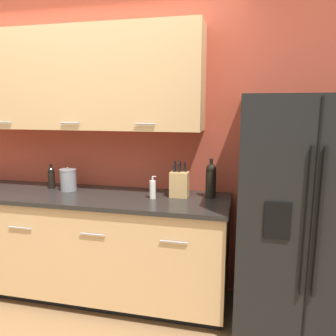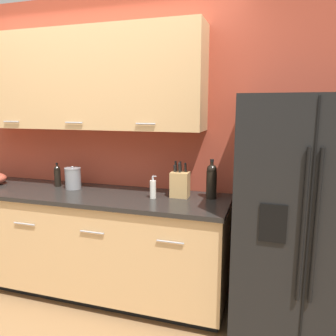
% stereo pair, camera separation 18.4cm
% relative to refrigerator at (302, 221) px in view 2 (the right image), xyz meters
% --- Properties ---
extents(wall_back, '(10.00, 0.39, 2.60)m').
position_rel_refrigerator_xyz_m(wall_back, '(-1.73, 0.33, 0.61)').
color(wall_back, '#AD422D').
rests_on(wall_back, ground_plane).
extents(counter_unit, '(2.60, 0.64, 0.92)m').
position_rel_refrigerator_xyz_m(counter_unit, '(-1.80, 0.05, -0.39)').
color(counter_unit, black).
rests_on(counter_unit, ground_plane).
extents(refrigerator, '(0.90, 0.73, 1.72)m').
position_rel_refrigerator_xyz_m(refrigerator, '(0.00, 0.00, 0.00)').
color(refrigerator, black).
rests_on(refrigerator, ground_plane).
extents(knife_block, '(0.15, 0.11, 0.29)m').
position_rel_refrigerator_xyz_m(knife_block, '(-0.92, 0.13, 0.17)').
color(knife_block, tan).
rests_on(knife_block, counter_unit).
extents(wine_bottle, '(0.08, 0.08, 0.32)m').
position_rel_refrigerator_xyz_m(wine_bottle, '(-0.67, 0.16, 0.21)').
color(wine_bottle, black).
rests_on(wine_bottle, counter_unit).
extents(soap_dispenser, '(0.05, 0.05, 0.18)m').
position_rel_refrigerator_xyz_m(soap_dispenser, '(-1.11, 0.03, 0.14)').
color(soap_dispenser, silver).
rests_on(soap_dispenser, counter_unit).
extents(oil_bottle, '(0.06, 0.06, 0.22)m').
position_rel_refrigerator_xyz_m(oil_bottle, '(-2.08, 0.15, 0.16)').
color(oil_bottle, black).
rests_on(oil_bottle, counter_unit).
extents(steel_canister, '(0.14, 0.14, 0.20)m').
position_rel_refrigerator_xyz_m(steel_canister, '(-1.90, 0.12, 0.16)').
color(steel_canister, gray).
rests_on(steel_canister, counter_unit).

